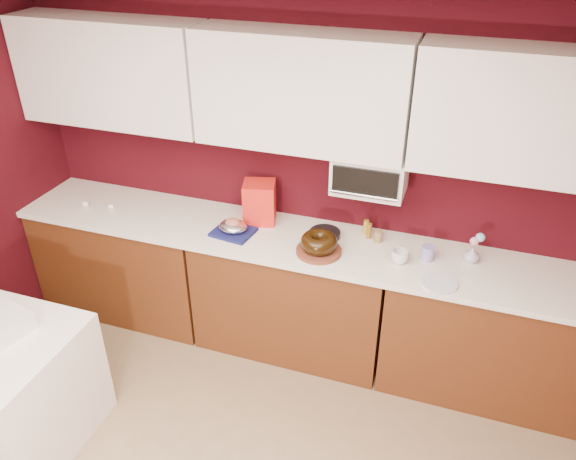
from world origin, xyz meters
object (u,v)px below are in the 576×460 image
(foil_ham_nest, at_px, (233,226))
(flower_vase, at_px, (472,254))
(pandoro_box, at_px, (259,202))
(coffee_mug, at_px, (400,255))
(blue_jar, at_px, (428,253))
(toaster_oven, at_px, (370,173))
(bundt_cake, at_px, (319,242))

(foil_ham_nest, bearing_deg, flower_vase, 6.18)
(pandoro_box, bearing_deg, coffee_mug, -27.17)
(blue_jar, bearing_deg, pandoro_box, 174.25)
(coffee_mug, bearing_deg, toaster_oven, 139.75)
(toaster_oven, distance_m, bundt_cake, 0.54)
(foil_ham_nest, distance_m, coffee_mug, 1.12)
(bundt_cake, bearing_deg, coffee_mug, 6.39)
(toaster_oven, height_order, flower_vase, toaster_oven)
(bundt_cake, xyz_separation_m, blue_jar, (0.66, 0.15, -0.03))
(blue_jar, height_order, flower_vase, flower_vase)
(pandoro_box, distance_m, coffee_mug, 1.03)
(bundt_cake, bearing_deg, flower_vase, 12.87)
(pandoro_box, distance_m, flower_vase, 1.43)
(toaster_oven, distance_m, pandoro_box, 0.81)
(coffee_mug, distance_m, blue_jar, 0.18)
(toaster_oven, distance_m, coffee_mug, 0.55)
(foil_ham_nest, bearing_deg, toaster_oven, 15.45)
(toaster_oven, xyz_separation_m, pandoro_box, (-0.74, -0.02, -0.33))
(toaster_oven, height_order, bundt_cake, toaster_oven)
(pandoro_box, xyz_separation_m, flower_vase, (1.43, -0.05, -0.09))
(bundt_cake, distance_m, coffee_mug, 0.51)
(pandoro_box, relative_size, blue_jar, 3.02)
(foil_ham_nest, xyz_separation_m, blue_jar, (1.27, 0.10, -0.01))
(toaster_oven, relative_size, pandoro_box, 1.54)
(foil_ham_nest, distance_m, pandoro_box, 0.26)
(blue_jar, bearing_deg, bundt_cake, -167.60)
(blue_jar, xyz_separation_m, flower_vase, (0.26, 0.07, 0.01))
(coffee_mug, relative_size, flower_vase, 0.90)
(blue_jar, bearing_deg, toaster_oven, 162.35)
(pandoro_box, height_order, flower_vase, pandoro_box)
(toaster_oven, distance_m, blue_jar, 0.62)
(coffee_mug, bearing_deg, pandoro_box, 168.42)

